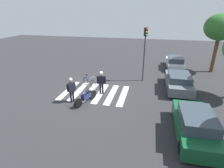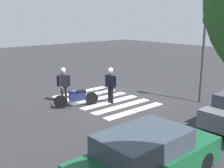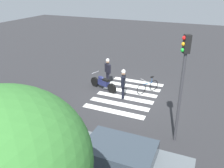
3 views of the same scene
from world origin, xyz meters
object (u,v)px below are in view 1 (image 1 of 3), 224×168
Objects in this scene: police_motorcycle at (86,97)px; car_white_van at (175,62)px; officer_on_foot at (101,81)px; car_green_compact at (195,125)px; leaning_bicycle at (89,82)px; car_grey_coupe at (178,81)px; officer_by_motorcycle at (71,88)px; traffic_light_pole at (145,47)px.

police_motorcycle is 0.50× the size of car_white_van.
car_white_van is (-8.31, 6.12, -0.44)m from officer_on_foot.
car_green_compact is (2.22, 6.62, 0.23)m from police_motorcycle.
police_motorcycle is at bearing -22.03° from officer_on_foot.
police_motorcycle is at bearing 14.92° from leaning_bicycle.
leaning_bicycle is at bearing -46.38° from car_white_van.
car_green_compact reaches higher than car_white_van.
car_white_van is 0.93× the size of car_grey_coupe.
car_green_compact reaches higher than police_motorcycle.
officer_on_foot is at bearing -68.89° from car_grey_coupe.
car_white_van is (-10.05, 7.76, -0.43)m from officer_by_motorcycle.
police_motorcycle is at bearing -108.55° from car_green_compact.
officer_by_motorcycle is (2.89, -0.24, 0.67)m from leaning_bicycle.
officer_on_foot reaches higher than car_white_van.
traffic_light_pole reaches higher than officer_on_foot.
officer_by_motorcycle is at bearing -43.30° from officer_on_foot.
car_green_compact is at bearing -0.77° from car_white_van.
officer_by_motorcycle is (0.11, -0.98, 0.60)m from police_motorcycle.
leaning_bicycle is 0.31× the size of traffic_light_pole.
car_grey_coupe is (6.06, -0.28, 0.04)m from car_white_van.
leaning_bicycle is at bearing 175.23° from officer_by_motorcycle.
police_motorcycle is at bearing -34.55° from traffic_light_pole.
car_white_van is 12.17m from car_green_compact.
traffic_light_pole reaches higher than car_white_van.
officer_on_foot is (-1.64, 0.66, 0.61)m from police_motorcycle.
car_white_van reaches higher than police_motorcycle.
officer_by_motorcycle is 7.28m from traffic_light_pole.
car_white_van is at bearing 133.62° from leaning_bicycle.
car_grey_coupe is at bearing -178.90° from car_green_compact.
traffic_light_pole is (-1.30, -2.93, 2.45)m from car_grey_coupe.
traffic_light_pole is (-5.30, 4.55, 2.06)m from officer_by_motorcycle.
officer_on_foot is 0.44× the size of car_white_van.
car_grey_coupe is 0.96× the size of traffic_light_pole.
officer_on_foot is 2.40m from officer_by_motorcycle.
officer_on_foot is 6.27m from car_grey_coupe.
officer_on_foot reaches higher than officer_by_motorcycle.
officer_on_foot is 10.33m from car_white_van.
traffic_light_pole is at bearing -157.65° from car_green_compact.
traffic_light_pole reaches higher than police_motorcycle.
officer_by_motorcycle is 7.90m from car_green_compact.
traffic_light_pole is (-7.41, -3.05, 2.42)m from car_green_compact.
officer_by_motorcycle is at bearing -4.77° from leaning_bicycle.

